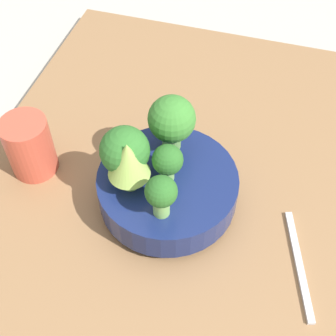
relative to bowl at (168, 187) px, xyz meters
The scene contains 10 objects.
ground_plane 0.08m from the bowl, 93.95° to the right, with size 6.00×6.00×0.00m, color #ADA89E.
table 0.06m from the bowl, 93.95° to the right, with size 0.93×0.71×0.03m.
bowl is the anchor object (origin of this frame).
broccoli_floret_back 0.10m from the bowl, 98.72° to the left, with size 0.07×0.07×0.08m.
broccoli_floret_center 0.06m from the bowl, 93.58° to the right, with size 0.04×0.04×0.06m.
broccoli_floret_left 0.09m from the bowl, behind, with size 0.04×0.04×0.07m.
broccoli_floret_right 0.10m from the bowl, 11.25° to the left, with size 0.07×0.07×0.09m.
romanesco_piece_far 0.10m from the bowl, 122.35° to the left, with size 0.06×0.06×0.09m.
cup 0.23m from the bowl, 88.62° to the left, with size 0.07×0.07×0.10m.
fork 0.22m from the bowl, 104.22° to the right, with size 0.17×0.06×0.01m.
Camera 1 is at (-0.40, -0.09, 0.64)m, focal length 50.00 mm.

